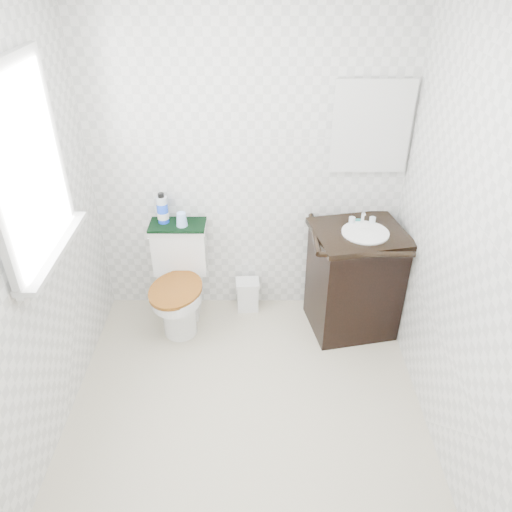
{
  "coord_description": "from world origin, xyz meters",
  "views": [
    {
      "loc": [
        0.06,
        -2.03,
        2.5
      ],
      "look_at": [
        0.06,
        0.75,
        0.72
      ],
      "focal_mm": 35.0,
      "sensor_mm": 36.0,
      "label": 1
    }
  ],
  "objects_px": {
    "trash_bin": "(248,295)",
    "toilet": "(180,284)",
    "mouthwash_bottle": "(162,209)",
    "cup": "(182,219)",
    "vanity": "(354,278)"
  },
  "relations": [
    {
      "from": "toilet",
      "to": "mouthwash_bottle",
      "type": "height_order",
      "value": "mouthwash_bottle"
    },
    {
      "from": "vanity",
      "to": "cup",
      "type": "distance_m",
      "value": 1.3
    },
    {
      "from": "vanity",
      "to": "trash_bin",
      "type": "bearing_deg",
      "value": 165.73
    },
    {
      "from": "vanity",
      "to": "trash_bin",
      "type": "distance_m",
      "value": 0.85
    },
    {
      "from": "vanity",
      "to": "cup",
      "type": "bearing_deg",
      "value": 172.54
    },
    {
      "from": "vanity",
      "to": "mouthwash_bottle",
      "type": "bearing_deg",
      "value": 171.12
    },
    {
      "from": "trash_bin",
      "to": "cup",
      "type": "bearing_deg",
      "value": -175.63
    },
    {
      "from": "mouthwash_bottle",
      "to": "cup",
      "type": "relative_size",
      "value": 2.26
    },
    {
      "from": "trash_bin",
      "to": "vanity",
      "type": "bearing_deg",
      "value": -14.27
    },
    {
      "from": "mouthwash_bottle",
      "to": "cup",
      "type": "height_order",
      "value": "mouthwash_bottle"
    },
    {
      "from": "toilet",
      "to": "cup",
      "type": "xyz_separation_m",
      "value": [
        0.04,
        0.09,
        0.49
      ]
    },
    {
      "from": "toilet",
      "to": "trash_bin",
      "type": "distance_m",
      "value": 0.55
    },
    {
      "from": "toilet",
      "to": "vanity",
      "type": "distance_m",
      "value": 1.27
    },
    {
      "from": "toilet",
      "to": "vanity",
      "type": "relative_size",
      "value": 0.82
    },
    {
      "from": "trash_bin",
      "to": "toilet",
      "type": "bearing_deg",
      "value": -165.35
    }
  ]
}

